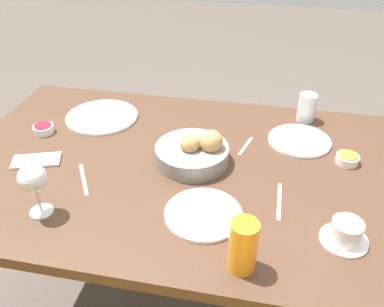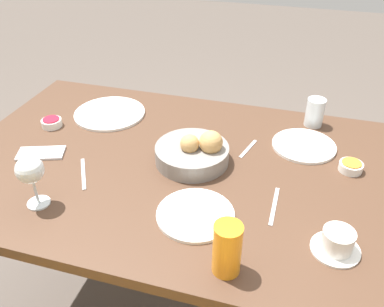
{
  "view_description": "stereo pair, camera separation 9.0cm",
  "coord_description": "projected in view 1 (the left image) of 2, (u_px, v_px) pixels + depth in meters",
  "views": [
    {
      "loc": [
        -0.25,
        1.02,
        1.5
      ],
      "look_at": [
        -0.03,
        -0.02,
        0.77
      ],
      "focal_mm": 38.0,
      "sensor_mm": 36.0,
      "label": 1
    },
    {
      "loc": [
        -0.33,
        1.0,
        1.5
      ],
      "look_at": [
        -0.03,
        -0.02,
        0.77
      ],
      "focal_mm": 38.0,
      "sensor_mm": 36.0,
      "label": 2
    }
  ],
  "objects": [
    {
      "name": "dining_table",
      "position": [
        180.0,
        187.0,
        1.35
      ],
      "size": [
        1.46,
        0.92,
        0.74
      ],
      "color": "#4C3323",
      "rests_on": "ground_plane"
    },
    {
      "name": "fork_silver",
      "position": [
        279.0,
        201.0,
        1.15
      ],
      "size": [
        0.01,
        0.16,
        0.0
      ],
      "color": "#B7B7BC",
      "rests_on": "dining_table"
    },
    {
      "name": "wine_glass",
      "position": [
        33.0,
        180.0,
        1.05
      ],
      "size": [
        0.08,
        0.08,
        0.16
      ],
      "color": "silver",
      "rests_on": "dining_table"
    },
    {
      "name": "plate_far_center",
      "position": [
        203.0,
        214.0,
        1.1
      ],
      "size": [
        0.21,
        0.21,
        0.01
      ],
      "color": "white",
      "rests_on": "dining_table"
    },
    {
      "name": "cell_phone",
      "position": [
        36.0,
        161.0,
        1.3
      ],
      "size": [
        0.17,
        0.12,
        0.01
      ],
      "color": "silver",
      "rests_on": "dining_table"
    },
    {
      "name": "jam_bowl_honey",
      "position": [
        347.0,
        159.0,
        1.29
      ],
      "size": [
        0.07,
        0.07,
        0.03
      ],
      "color": "white",
      "rests_on": "dining_table"
    },
    {
      "name": "water_tumbler",
      "position": [
        307.0,
        108.0,
        1.5
      ],
      "size": [
        0.07,
        0.07,
        0.1
      ],
      "color": "silver",
      "rests_on": "dining_table"
    },
    {
      "name": "plate_near_right",
      "position": [
        102.0,
        117.0,
        1.54
      ],
      "size": [
        0.27,
        0.27,
        0.01
      ],
      "color": "white",
      "rests_on": "dining_table"
    },
    {
      "name": "jam_bowl_berry",
      "position": [
        43.0,
        129.0,
        1.45
      ],
      "size": [
        0.07,
        0.07,
        0.03
      ],
      "color": "white",
      "rests_on": "dining_table"
    },
    {
      "name": "spoon_coffee",
      "position": [
        246.0,
        146.0,
        1.38
      ],
      "size": [
        0.04,
        0.12,
        0.0
      ],
      "color": "#B7B7BC",
      "rests_on": "dining_table"
    },
    {
      "name": "juice_glass",
      "position": [
        243.0,
        246.0,
        0.92
      ],
      "size": [
        0.07,
        0.07,
        0.14
      ],
      "color": "orange",
      "rests_on": "dining_table"
    },
    {
      "name": "plate_near_left",
      "position": [
        299.0,
        141.0,
        1.4
      ],
      "size": [
        0.21,
        0.21,
        0.01
      ],
      "color": "white",
      "rests_on": "dining_table"
    },
    {
      "name": "bread_basket",
      "position": [
        194.0,
        152.0,
        1.29
      ],
      "size": [
        0.24,
        0.24,
        0.11
      ],
      "color": "gray",
      "rests_on": "dining_table"
    },
    {
      "name": "knife_silver",
      "position": [
        84.0,
        179.0,
        1.23
      ],
      "size": [
        0.09,
        0.14,
        0.0
      ],
      "color": "#B7B7BC",
      "rests_on": "dining_table"
    },
    {
      "name": "coffee_cup",
      "position": [
        346.0,
        233.0,
        1.01
      ],
      "size": [
        0.12,
        0.12,
        0.06
      ],
      "color": "white",
      "rests_on": "dining_table"
    },
    {
      "name": "ground_plane",
      "position": [
        183.0,
        307.0,
        1.71
      ],
      "size": [
        10.0,
        10.0,
        0.0
      ],
      "primitive_type": "plane",
      "color": "#564C44"
    }
  ]
}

